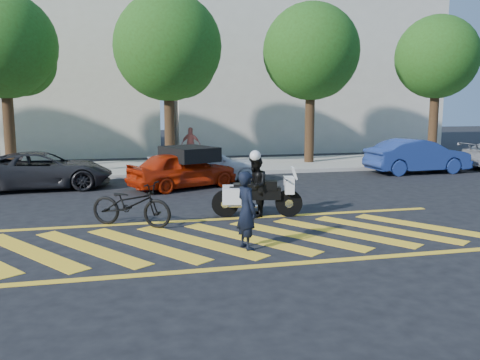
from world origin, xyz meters
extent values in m
plane|color=black|center=(0.00, 0.00, 0.00)|extent=(90.00, 90.00, 0.00)
cube|color=#9E998E|center=(0.00, 12.00, 0.07)|extent=(60.00, 5.00, 0.15)
cube|color=yellow|center=(-3.90, 0.00, 0.00)|extent=(2.43, 3.21, 0.01)
cube|color=yellow|center=(-2.80, 0.00, 0.00)|extent=(2.43, 3.21, 0.01)
cube|color=yellow|center=(-1.70, 0.00, 0.00)|extent=(2.43, 3.21, 0.01)
cube|color=yellow|center=(-0.60, 0.00, 0.00)|extent=(2.43, 3.21, 0.01)
cube|color=yellow|center=(0.50, 0.00, 0.00)|extent=(2.43, 3.21, 0.01)
cube|color=yellow|center=(1.60, 0.00, 0.00)|extent=(2.43, 3.21, 0.01)
cube|color=yellow|center=(2.70, 0.00, 0.00)|extent=(2.43, 3.21, 0.01)
cube|color=yellow|center=(3.80, 0.00, 0.00)|extent=(2.43, 3.21, 0.01)
cube|color=yellow|center=(4.90, 0.00, 0.00)|extent=(2.43, 3.21, 0.01)
cube|color=yellow|center=(0.00, -1.90, 0.00)|extent=(12.00, 0.20, 0.01)
cube|color=yellow|center=(0.00, 1.90, 0.00)|extent=(12.00, 0.20, 0.01)
cube|color=beige|center=(-8.00, 21.00, 5.00)|extent=(16.00, 8.00, 10.00)
cube|color=beige|center=(9.00, 21.00, 5.50)|extent=(16.00, 8.00, 11.00)
cylinder|color=black|center=(-6.50, 12.00, 2.00)|extent=(0.44, 0.44, 4.00)
sphere|color=#264B14|center=(-6.50, 12.00, 5.16)|extent=(4.20, 4.20, 4.20)
sphere|color=#264B14|center=(-5.90, 12.30, 4.53)|extent=(2.73, 2.73, 2.73)
cylinder|color=black|center=(0.00, 12.00, 2.00)|extent=(0.44, 0.44, 4.00)
sphere|color=#264B14|center=(0.00, 12.00, 5.26)|extent=(4.60, 4.60, 4.60)
sphere|color=#264B14|center=(0.60, 12.30, 4.58)|extent=(2.99, 2.99, 2.99)
cylinder|color=black|center=(6.50, 12.00, 2.00)|extent=(0.44, 0.44, 4.00)
sphere|color=#264B14|center=(6.50, 12.00, 5.21)|extent=(4.40, 4.40, 4.40)
sphere|color=#264B14|center=(7.10, 12.30, 4.55)|extent=(2.86, 2.86, 2.86)
cylinder|color=black|center=(13.00, 12.00, 2.00)|extent=(0.44, 0.44, 4.00)
sphere|color=#264B14|center=(13.00, 12.00, 5.10)|extent=(4.00, 4.00, 4.00)
sphere|color=#264B14|center=(13.60, 12.30, 4.50)|extent=(2.60, 2.60, 2.60)
imported|color=black|center=(0.28, -0.76, 0.78)|extent=(0.50, 0.65, 1.57)
imported|color=black|center=(-1.92, 1.69, 0.53)|extent=(2.12, 1.62, 1.07)
cylinder|color=black|center=(0.45, 2.17, 0.35)|extent=(0.71, 0.29, 0.69)
cylinder|color=silver|center=(0.45, 2.17, 0.35)|extent=(0.24, 0.21, 0.21)
cylinder|color=black|center=(2.05, 1.83, 0.35)|extent=(0.71, 0.29, 0.69)
cylinder|color=silver|center=(2.05, 1.83, 0.35)|extent=(0.24, 0.21, 0.21)
cube|color=black|center=(1.20, 2.01, 0.61)|extent=(1.34, 0.54, 0.31)
cube|color=black|center=(1.50, 1.95, 0.82)|extent=(0.53, 0.41, 0.23)
cube|color=black|center=(0.94, 2.07, 0.80)|extent=(0.64, 0.47, 0.13)
cube|color=silver|center=(2.05, 1.83, 0.82)|extent=(0.32, 0.48, 0.42)
cube|color=silver|center=(0.67, 2.40, 0.58)|extent=(0.50, 0.28, 0.40)
cube|color=silver|center=(0.55, 1.87, 0.58)|extent=(0.50, 0.28, 0.40)
imported|color=black|center=(1.19, 2.00, 0.79)|extent=(0.74, 0.87, 1.58)
imported|color=#B12208|center=(-0.07, 6.80, 0.64)|extent=(4.08, 2.89, 1.29)
imported|color=black|center=(-4.71, 7.80, 0.63)|extent=(4.65, 2.30, 1.27)
imported|color=silver|center=(0.84, 7.80, 0.70)|extent=(4.26, 2.02, 1.41)
imported|color=navy|center=(9.90, 8.37, 0.71)|extent=(4.37, 1.68, 1.42)
imported|color=#9C4D46|center=(1.15, 13.61, 0.95)|extent=(1.01, 0.74, 1.60)
camera|label=1|loc=(-2.13, -10.34, 2.90)|focal=38.00mm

